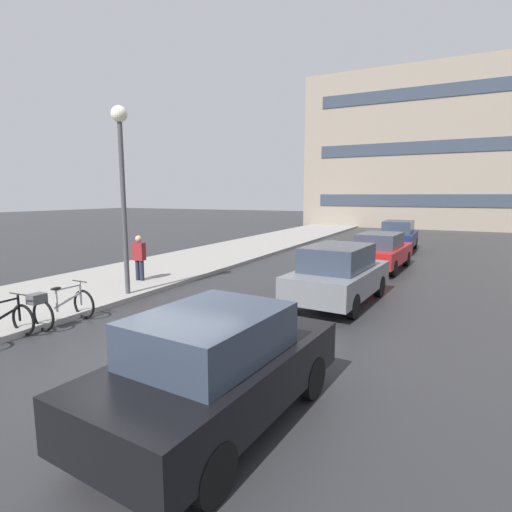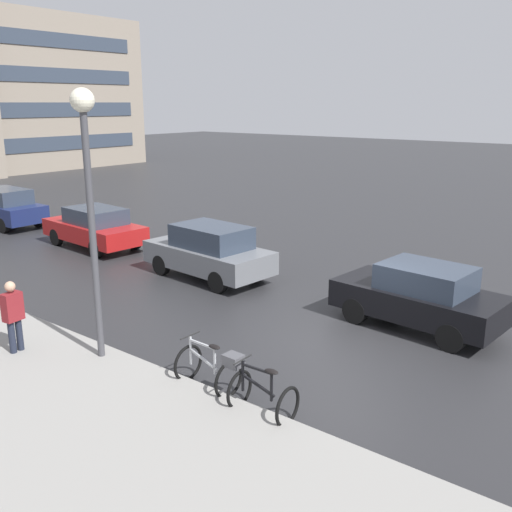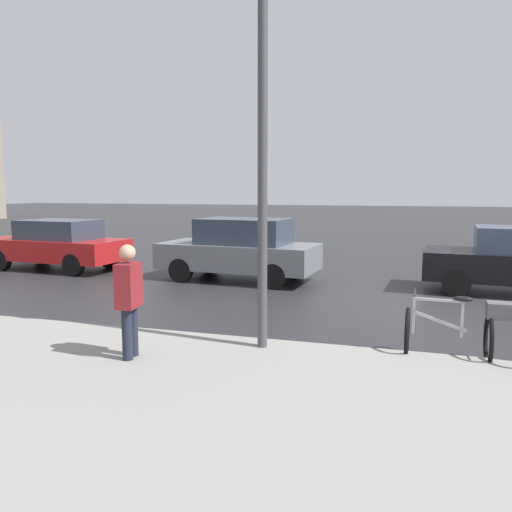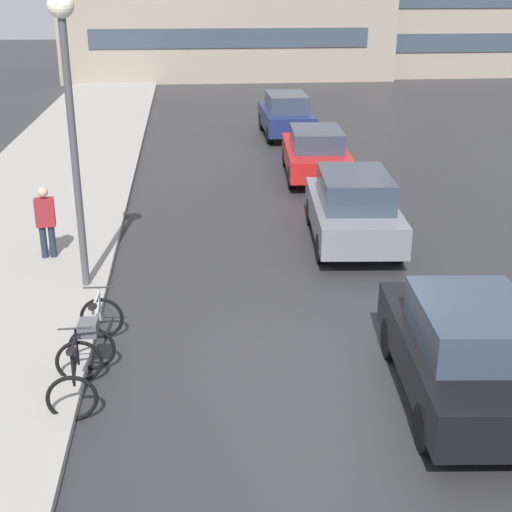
% 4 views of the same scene
% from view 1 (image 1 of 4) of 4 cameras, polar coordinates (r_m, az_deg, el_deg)
% --- Properties ---
extents(ground_plane, '(140.00, 140.00, 0.00)m').
position_cam_1_polar(ground_plane, '(7.68, -14.02, -15.01)').
color(ground_plane, '#28282B').
extents(sidewalk_kerb, '(4.80, 60.00, 0.14)m').
position_cam_1_polar(sidewalk_kerb, '(18.88, -8.37, -0.53)').
color(sidewalk_kerb, gray).
rests_on(sidewalk_kerb, ground).
extents(bicycle_nearest, '(0.75, 1.10, 0.97)m').
position_cam_1_polar(bicycle_nearest, '(9.92, -32.71, -8.29)').
color(bicycle_nearest, black).
rests_on(bicycle_nearest, ground).
extents(bicycle_second, '(0.78, 1.41, 0.98)m').
position_cam_1_polar(bicycle_second, '(10.45, -26.35, -6.43)').
color(bicycle_second, black).
rests_on(bicycle_second, ground).
extents(car_black, '(2.16, 4.11, 1.57)m').
position_cam_1_polar(car_black, '(5.55, -5.60, -15.36)').
color(car_black, black).
rests_on(car_black, ground).
extents(car_grey, '(2.19, 4.34, 1.67)m').
position_cam_1_polar(car_grey, '(11.59, 11.71, -2.51)').
color(car_grey, slate).
rests_on(car_grey, ground).
extents(car_red, '(2.15, 4.49, 1.53)m').
position_cam_1_polar(car_red, '(17.34, 17.32, 0.71)').
color(car_red, '#AD1919').
rests_on(car_red, ground).
extents(car_navy, '(1.79, 4.25, 1.67)m').
position_cam_1_polar(car_navy, '(23.56, 19.65, 2.76)').
color(car_navy, navy).
rests_on(car_navy, ground).
extents(pedestrian, '(0.42, 0.28, 1.70)m').
position_cam_1_polar(pedestrian, '(14.29, -16.34, -0.13)').
color(pedestrian, '#1E2333').
rests_on(pedestrian, ground).
extents(streetlamp, '(0.46, 0.46, 5.55)m').
position_cam_1_polar(streetlamp, '(12.33, -18.64, 12.30)').
color(streetlamp, '#424247').
rests_on(streetlamp, ground).
extents(building_facade_main, '(19.91, 8.87, 14.48)m').
position_cam_1_polar(building_facade_main, '(43.67, 21.73, 13.54)').
color(building_facade_main, gray).
rests_on(building_facade_main, ground).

